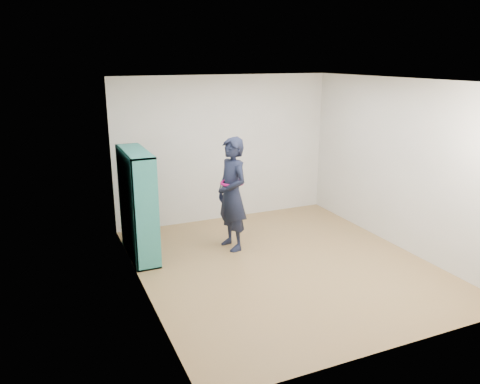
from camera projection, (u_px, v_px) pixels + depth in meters
name	position (u px, v px, depth m)	size (l,w,h in m)	color
floor	(283.00, 264.00, 6.78)	(4.50, 4.50, 0.00)	#9B7846
ceiling	(288.00, 80.00, 6.06)	(4.50, 4.50, 0.00)	white
wall_left	(140.00, 194.00, 5.65)	(0.02, 4.50, 2.60)	beige
wall_right	(399.00, 165.00, 7.18)	(0.02, 4.50, 2.60)	beige
wall_back	(225.00, 149.00, 8.40)	(4.00, 0.02, 2.60)	beige
wall_front	(399.00, 231.00, 4.44)	(4.00, 0.02, 2.60)	beige
bookshelf	(136.00, 206.00, 6.88)	(0.35, 1.21, 1.61)	teal
person	(232.00, 194.00, 7.13)	(0.51, 0.69, 1.75)	black
smartphone	(222.00, 187.00, 7.09)	(0.02, 0.10, 0.13)	silver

